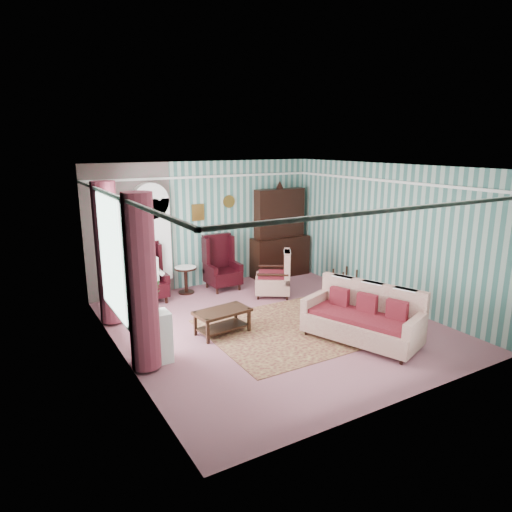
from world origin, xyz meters
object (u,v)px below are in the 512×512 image
seated_woman (148,275)px  floral_armchair (273,274)px  round_side_table (186,280)px  sofa (362,313)px  wingback_right (223,263)px  coffee_table (222,322)px  bookcase (152,246)px  plant_stand (152,338)px  dresser_hutch (280,230)px  wingback_left (148,273)px  nest_table (345,280)px

seated_woman → floral_armchair: seated_woman is taller
round_side_table → sofa: bearing=-67.9°
wingback_right → coffee_table: 2.59m
bookcase → sofa: bookcase is taller
wingback_right → plant_stand: bearing=-132.8°
dresser_hutch → wingback_left: dresser_hutch is taller
bookcase → round_side_table: size_ratio=3.73×
dresser_hutch → nest_table: size_ratio=4.37×
wingback_left → floral_armchair: 2.69m
sofa → dresser_hutch: bearing=-34.7°
seated_woman → round_side_table: size_ratio=1.97×
wingback_left → nest_table: bearing=-20.8°
seated_woman → nest_table: bearing=-20.8°
wingback_left → seated_woman: bearing=0.0°
wingback_right → seated_woman: (-1.75, 0.00, -0.04)m
bookcase → round_side_table: bearing=-20.3°
wingback_right → sofa: 3.86m
bookcase → nest_table: bearing=-26.9°
seated_woman → dresser_hutch: bearing=4.4°
coffee_table → floral_armchair: bearing=35.1°
round_side_table → coffee_table: bearing=-96.7°
seated_woman → sofa: bearing=-56.6°
dresser_hutch → coffee_table: 3.98m
round_side_table → nest_table: bearing=-28.2°
plant_stand → coffee_table: (1.41, 0.46, -0.18)m
dresser_hutch → seated_woman: bearing=-175.6°
sofa → plant_stand: bearing=51.8°
floral_armchair → wingback_left: bearing=102.2°
seated_woman → round_side_table: bearing=9.5°
sofa → coffee_table: bearing=30.8°
bookcase → nest_table: bookcase is taller
dresser_hutch → wingback_right: dresser_hutch is taller
nest_table → floral_armchair: floral_armchair is taller
nest_table → sofa: sofa is taller
nest_table → dresser_hutch: bearing=107.4°
dresser_hutch → coffee_table: bearing=-138.4°
wingback_right → plant_stand: size_ratio=1.56×
plant_stand → sofa: (3.30, -1.04, 0.12)m
wingback_right → nest_table: size_ratio=2.31×
dresser_hutch → nest_table: 2.11m
wingback_left → round_side_table: 0.97m
bookcase → seated_woman: bearing=-122.7°
bookcase → wingback_left: size_ratio=1.79×
sofa → floral_armchair: sofa is taller
wingback_left → wingback_right: bearing=0.0°
dresser_hutch → floral_armchair: bearing=-128.9°
wingback_right → nest_table: 2.81m
floral_armchair → bookcase: bearing=92.2°
wingback_right → coffee_table: size_ratio=1.29×
wingback_left → seated_woman: size_ratio=1.06×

